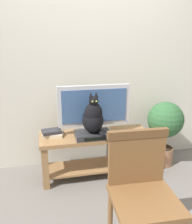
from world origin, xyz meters
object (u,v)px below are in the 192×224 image
object	(u,v)px
media_box	(93,135)
book_stack	(52,133)
tv	(94,108)
potted_plant	(165,125)
wooden_chair	(141,186)
cat	(93,117)
tv_stand	(95,147)

from	to	relation	value
media_box	book_stack	bearing A→B (deg)	162.60
tv	potted_plant	distance (m)	0.94
tv	potted_plant	bearing A→B (deg)	0.76
tv	wooden_chair	distance (m)	1.20
media_box	wooden_chair	size ratio (longest dim) A/B	0.41
wooden_chair	potted_plant	bearing A→B (deg)	55.82
cat	potted_plant	size ratio (longest dim) A/B	0.55
wooden_chair	cat	bearing A→B (deg)	97.67
book_stack	cat	bearing A→B (deg)	-18.92
cat	book_stack	xyz separation A→B (m)	(-0.43, 0.15, -0.20)
tv_stand	wooden_chair	bearing A→B (deg)	-85.15
tv	wooden_chair	bearing A→B (deg)	-85.36
tv	cat	size ratio (longest dim) A/B	1.79
tv_stand	book_stack	world-z (taller)	book_stack
media_box	book_stack	distance (m)	0.45
tv_stand	cat	bearing A→B (deg)	-113.18
tv_stand	media_box	bearing A→B (deg)	-116.81
book_stack	potted_plant	size ratio (longest dim) A/B	0.30
tv	media_box	distance (m)	0.30
media_box	cat	bearing A→B (deg)	-85.29
wooden_chair	tv_stand	bearing A→B (deg)	94.85
wooden_chair	potted_plant	distance (m)	1.43
book_stack	potted_plant	xyz separation A→B (m)	(1.37, 0.01, -0.02)
media_box	potted_plant	xyz separation A→B (m)	(0.94, 0.15, -0.02)
wooden_chair	book_stack	distance (m)	1.30
tv	book_stack	distance (m)	0.54
potted_plant	tv_stand	bearing A→B (deg)	-176.03
wooden_chair	book_stack	size ratio (longest dim) A/B	3.76
wooden_chair	potted_plant	size ratio (longest dim) A/B	1.14
media_box	wooden_chair	world-z (taller)	wooden_chair
tv_stand	potted_plant	xyz separation A→B (m)	(0.90, 0.06, 0.18)
media_box	cat	distance (m)	0.20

